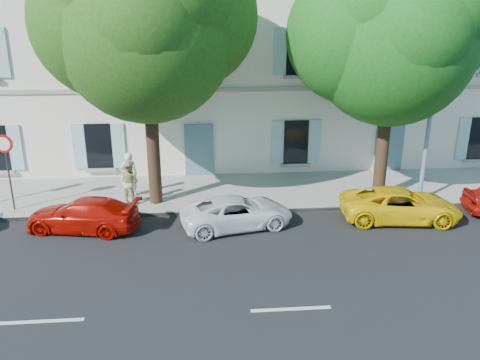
{
  "coord_description": "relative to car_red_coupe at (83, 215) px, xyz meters",
  "views": [
    {
      "loc": [
        -2.1,
        -13.8,
        6.67
      ],
      "look_at": [
        -0.75,
        2.0,
        1.4
      ],
      "focal_mm": 35.0,
      "sensor_mm": 36.0,
      "label": 1
    }
  ],
  "objects": [
    {
      "name": "ground",
      "position": [
        6.17,
        -1.27,
        -0.55
      ],
      "size": [
        90.0,
        90.0,
        0.0
      ],
      "primitive_type": "plane",
      "color": "black"
    },
    {
      "name": "sidewalk",
      "position": [
        6.17,
        3.18,
        -0.48
      ],
      "size": [
        36.0,
        4.5,
        0.15
      ],
      "primitive_type": "cube",
      "color": "#A09E96",
      "rests_on": "ground"
    },
    {
      "name": "kerb",
      "position": [
        6.17,
        1.01,
        -0.47
      ],
      "size": [
        36.0,
        0.16,
        0.16
      ],
      "primitive_type": "cube",
      "color": "#9E998E",
      "rests_on": "ground"
    },
    {
      "name": "building",
      "position": [
        6.17,
        8.93,
        5.45
      ],
      "size": [
        28.0,
        7.0,
        12.0
      ],
      "primitive_type": "cube",
      "color": "white",
      "rests_on": "ground"
    },
    {
      "name": "car_red_coupe",
      "position": [
        0.0,
        0.0,
        0.0
      ],
      "size": [
        4.07,
        2.32,
        1.11
      ],
      "primitive_type": "imported",
      "rotation": [
        0.0,
        0.0,
        4.5
      ],
      "color": "#AF0D05",
      "rests_on": "ground"
    },
    {
      "name": "car_white_coupe",
      "position": [
        5.23,
        -0.18,
        -0.02
      ],
      "size": [
        4.17,
        2.59,
        1.08
      ],
      "primitive_type": "imported",
      "rotation": [
        0.0,
        0.0,
        1.79
      ],
      "color": "white",
      "rests_on": "ground"
    },
    {
      "name": "car_yellow_supercar",
      "position": [
        11.09,
        -0.08,
        0.03
      ],
      "size": [
        4.37,
        2.37,
        1.16
      ],
      "primitive_type": "imported",
      "rotation": [
        0.0,
        0.0,
        1.46
      ],
      "color": "yellow",
      "rests_on": "ground"
    },
    {
      "name": "tree_left",
      "position": [
        2.27,
        2.08,
        5.82
      ],
      "size": [
        6.24,
        6.24,
        9.68
      ],
      "color": "#3A2819",
      "rests_on": "sidewalk"
    },
    {
      "name": "tree_right",
      "position": [
        11.05,
        1.92,
        5.44
      ],
      "size": [
        5.91,
        5.91,
        9.11
      ],
      "color": "#3A2819",
      "rests_on": "sidewalk"
    },
    {
      "name": "road_sign",
      "position": [
        -2.91,
        1.7,
        1.65
      ],
      "size": [
        0.66,
        0.12,
        2.85
      ],
      "color": "#383A3D",
      "rests_on": "sidewalk"
    },
    {
      "name": "street_lamp",
      "position": [
        12.54,
        1.26,
        4.17
      ],
      "size": [
        0.26,
        1.71,
        8.07
      ],
      "color": "#7293BF",
      "rests_on": "sidewalk"
    },
    {
      "name": "pedestrian_a",
      "position": [
        1.19,
        2.84,
        0.49
      ],
      "size": [
        0.74,
        0.58,
        1.8
      ],
      "primitive_type": "imported",
      "rotation": [
        0.0,
        0.0,
        3.4
      ],
      "color": "white",
      "rests_on": "sidewalk"
    },
    {
      "name": "pedestrian_b",
      "position": [
        1.29,
        2.07,
        0.42
      ],
      "size": [
        1.01,
        0.93,
        1.65
      ],
      "primitive_type": "imported",
      "rotation": [
        0.0,
        0.0,
        2.65
      ],
      "color": "#C6B77E",
      "rests_on": "sidewalk"
    }
  ]
}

